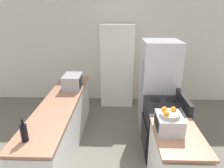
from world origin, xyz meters
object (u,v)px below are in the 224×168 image
(refrigerator, at_px, (158,87))
(microwave, at_px, (73,82))
(pantry_cabinet, at_px, (117,66))
(stove, at_px, (163,128))
(fruit_bowl, at_px, (169,113))
(wine_bottle, at_px, (24,133))
(toaster_oven, at_px, (169,123))

(refrigerator, xyz_separation_m, microwave, (-1.71, -0.09, 0.12))
(microwave, bearing_deg, pantry_cabinet, 54.57)
(pantry_cabinet, bearing_deg, stove, -67.00)
(stove, height_order, refrigerator, refrigerator)
(microwave, distance_m, fruit_bowl, 2.13)
(stove, relative_size, wine_bottle, 3.69)
(pantry_cabinet, relative_size, refrigerator, 1.12)
(pantry_cabinet, xyz_separation_m, wine_bottle, (-1.08, -2.94, -0.01))
(fruit_bowl, bearing_deg, refrigerator, 83.76)
(stove, height_order, microwave, microwave)
(wine_bottle, distance_m, toaster_oven, 1.79)
(refrigerator, distance_m, wine_bottle, 2.64)
(stove, relative_size, toaster_oven, 2.84)
(pantry_cabinet, relative_size, microwave, 4.42)
(pantry_cabinet, bearing_deg, fruit_bowl, -75.99)
(refrigerator, bearing_deg, fruit_bowl, -96.24)
(stove, distance_m, microwave, 1.92)
(stove, height_order, wine_bottle, wine_bottle)
(microwave, height_order, toaster_oven, microwave)
(stove, relative_size, refrigerator, 0.58)
(toaster_oven, bearing_deg, refrigerator, 84.22)
(refrigerator, distance_m, microwave, 1.72)
(microwave, xyz_separation_m, fruit_bowl, (1.54, -1.46, 0.12))
(toaster_oven, bearing_deg, wine_bottle, -171.32)
(pantry_cabinet, bearing_deg, microwave, -125.43)
(microwave, bearing_deg, toaster_oven, -42.94)
(wine_bottle, height_order, toaster_oven, wine_bottle)
(refrigerator, bearing_deg, toaster_oven, -95.78)
(refrigerator, relative_size, wine_bottle, 6.39)
(wine_bottle, bearing_deg, refrigerator, 43.23)
(refrigerator, height_order, wine_bottle, refrigerator)
(microwave, bearing_deg, stove, -22.50)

